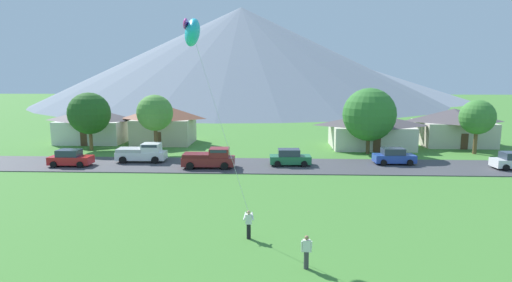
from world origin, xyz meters
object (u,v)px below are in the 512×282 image
(tree_left_of_center, at_px, (369,115))
(parked_car_green_west_end, at_px, (290,158))
(tree_near_left, at_px, (477,117))
(watcher_person, at_px, (306,251))
(house_leftmost, at_px, (453,126))
(house_rightmost, at_px, (164,124))
(house_right_center, at_px, (371,130))
(tree_right_of_center, at_px, (155,113))
(tree_center, at_px, (89,113))
(pickup_truck_white_west_side, at_px, (143,153))
(parked_car_red_mid_west, at_px, (70,158))
(pickup_truck_maroon_east_side, at_px, (210,158))
(kite_flyer_with_kite, at_px, (193,37))
(parked_car_blue_mid_east, at_px, (394,156))
(house_left_center, at_px, (93,125))

(tree_left_of_center, height_order, parked_car_green_west_end, tree_left_of_center)
(tree_near_left, distance_m, tree_left_of_center, 12.71)
(tree_left_of_center, distance_m, watcher_person, 31.99)
(house_leftmost, bearing_deg, house_rightmost, -179.02)
(house_right_center, bearing_deg, tree_right_of_center, -167.43)
(tree_center, distance_m, pickup_truck_white_west_side, 11.71)
(tree_near_left, height_order, parked_car_red_mid_west, tree_near_left)
(tree_center, bearing_deg, tree_right_of_center, -14.44)
(tree_center, distance_m, pickup_truck_maroon_east_side, 19.33)
(house_leftmost, relative_size, kite_flyer_with_kite, 0.76)
(pickup_truck_white_west_side, height_order, pickup_truck_maroon_east_side, same)
(pickup_truck_white_west_side, height_order, kite_flyer_with_kite, kite_flyer_with_kite)
(house_leftmost, height_order, parked_car_blue_mid_east, house_leftmost)
(tree_right_of_center, xyz_separation_m, parked_car_blue_mid_east, (26.50, -4.63, -4.04))
(house_leftmost, bearing_deg, kite_flyer_with_kite, -132.55)
(tree_near_left, relative_size, parked_car_red_mid_west, 1.52)
(tree_near_left, xyz_separation_m, tree_center, (-46.75, 0.38, 0.24))
(house_right_center, distance_m, tree_center, 35.59)
(tree_right_of_center, height_order, parked_car_blue_mid_east, tree_right_of_center)
(pickup_truck_maroon_east_side, bearing_deg, house_left_center, 140.14)
(pickup_truck_maroon_east_side, bearing_deg, house_rightmost, 119.75)
(house_left_center, relative_size, house_rightmost, 1.14)
(watcher_person, bearing_deg, parked_car_blue_mid_east, 65.60)
(parked_car_blue_mid_east, bearing_deg, house_right_center, 90.29)
(kite_flyer_with_kite, bearing_deg, parked_car_green_west_end, 69.30)
(house_rightmost, relative_size, tree_near_left, 1.30)
(parked_car_blue_mid_east, relative_size, pickup_truck_maroon_east_side, 0.81)
(house_left_center, distance_m, watcher_person, 45.89)
(house_right_center, bearing_deg, pickup_truck_maroon_east_side, -145.16)
(parked_car_blue_mid_east, height_order, kite_flyer_with_kite, kite_flyer_with_kite)
(tree_left_of_center, distance_m, parked_car_green_west_end, 12.59)
(watcher_person, bearing_deg, pickup_truck_maroon_east_side, 110.42)
(tree_center, relative_size, pickup_truck_maroon_east_side, 1.37)
(tree_left_of_center, xyz_separation_m, tree_center, (-34.05, 0.78, -0.07))
(tree_right_of_center, bearing_deg, pickup_truck_white_west_side, -91.51)
(parked_car_blue_mid_east, relative_size, pickup_truck_white_west_side, 0.81)
(house_right_center, distance_m, kite_flyer_with_kite, 34.74)
(tree_right_of_center, bearing_deg, tree_left_of_center, 3.42)
(parked_car_blue_mid_east, bearing_deg, pickup_truck_maroon_east_side, -172.11)
(house_rightmost, xyz_separation_m, pickup_truck_white_west_side, (1.04, -12.60, -1.69))
(house_right_center, height_order, kite_flyer_with_kite, kite_flyer_with_kite)
(tree_left_of_center, bearing_deg, pickup_truck_maroon_east_side, -153.56)
(house_leftmost, bearing_deg, tree_left_of_center, -150.94)
(house_leftmost, relative_size, parked_car_red_mid_west, 2.27)
(house_right_center, relative_size, watcher_person, 6.41)
(house_rightmost, height_order, pickup_truck_white_west_side, house_rightmost)
(pickup_truck_maroon_east_side, xyz_separation_m, watcher_person, (8.01, -21.51, -0.18))
(house_rightmost, relative_size, parked_car_red_mid_west, 1.99)
(house_right_center, distance_m, pickup_truck_white_west_side, 28.60)
(parked_car_blue_mid_east, bearing_deg, tree_right_of_center, 170.08)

